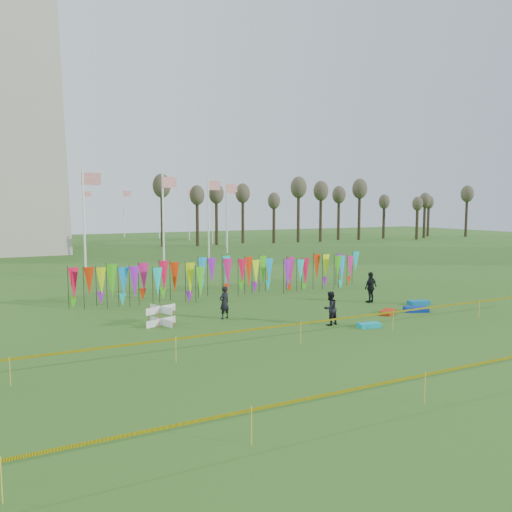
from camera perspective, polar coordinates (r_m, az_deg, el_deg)
name	(u,v)px	position (r m, az deg, el deg)	size (l,w,h in m)	color
ground	(320,331)	(21.78, 7.32, -8.51)	(160.00, 160.00, 0.00)	#2C5818
banner_row	(237,274)	(29.60, -2.16, -2.05)	(18.64, 0.64, 2.20)	black
caution_tape_near	(335,320)	(20.39, 8.97, -7.27)	(26.00, 0.02, 0.90)	#DBC704
caution_tape_far	(469,367)	(15.74, 23.13, -11.62)	(26.00, 0.02, 0.90)	#DBC704
tree_line	(335,200)	(75.51, 9.03, 6.35)	(53.92, 1.92, 7.84)	#372A1B
box_kite	(161,316)	(22.83, -10.79, -6.72)	(0.82, 0.82, 0.91)	red
person_left	(224,303)	(23.77, -3.64, -5.33)	(0.57, 0.42, 1.56)	black
person_mid	(330,308)	(22.74, 8.46, -5.93)	(0.74, 0.46, 1.53)	black
person_right	(371,287)	(28.34, 12.98, -3.50)	(1.00, 0.57, 1.71)	black
kite_bag_turquoise	(369,325)	(22.77, 12.80, -7.72)	(0.98, 0.49, 0.20)	#0DB0C7
kite_bag_blue	(416,309)	(26.67, 17.82, -5.82)	(1.16, 0.61, 0.24)	#092B9D
kite_bag_red	(387,312)	(25.70, 14.80, -6.21)	(1.10, 0.50, 0.20)	red
kite_bag_teal	(418,303)	(28.57, 18.08, -5.09)	(1.12, 0.54, 0.21)	#0C6BAC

